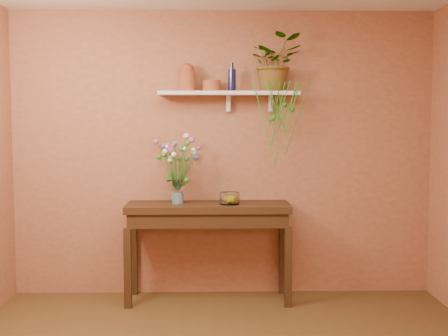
{
  "coord_description": "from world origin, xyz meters",
  "views": [
    {
      "loc": [
        -0.12,
        -3.58,
        1.67
      ],
      "look_at": [
        0.0,
        1.55,
        1.25
      ],
      "focal_mm": 46.9,
      "sensor_mm": 36.0,
      "label": 1
    }
  ],
  "objects_px": {
    "bouquet": "(177,157)",
    "blue_bottle": "(232,80)",
    "terracotta_jug": "(187,78)",
    "glass_bowl": "(230,199)",
    "sideboard": "(208,218)",
    "spider_plant": "(275,63)",
    "glass_vase": "(178,194)"
  },
  "relations": [
    {
      "from": "spider_plant",
      "to": "glass_vase",
      "type": "distance_m",
      "value": 1.51
    },
    {
      "from": "blue_bottle",
      "to": "bouquet",
      "type": "height_order",
      "value": "blue_bottle"
    },
    {
      "from": "sideboard",
      "to": "bouquet",
      "type": "height_order",
      "value": "bouquet"
    },
    {
      "from": "terracotta_jug",
      "to": "glass_bowl",
      "type": "distance_m",
      "value": 1.18
    },
    {
      "from": "terracotta_jug",
      "to": "glass_vase",
      "type": "bearing_deg",
      "value": -123.58
    },
    {
      "from": "blue_bottle",
      "to": "spider_plant",
      "type": "height_order",
      "value": "spider_plant"
    },
    {
      "from": "glass_vase",
      "to": "bouquet",
      "type": "relative_size",
      "value": 0.43
    },
    {
      "from": "glass_vase",
      "to": "bouquet",
      "type": "xyz_separation_m",
      "value": [
        -0.0,
        0.02,
        0.33
      ]
    },
    {
      "from": "terracotta_jug",
      "to": "glass_vase",
      "type": "distance_m",
      "value": 1.07
    },
    {
      "from": "sideboard",
      "to": "glass_bowl",
      "type": "relative_size",
      "value": 8.23
    },
    {
      "from": "bouquet",
      "to": "blue_bottle",
      "type": "bearing_deg",
      "value": 11.96
    },
    {
      "from": "glass_bowl",
      "to": "bouquet",
      "type": "bearing_deg",
      "value": 173.51
    },
    {
      "from": "glass_vase",
      "to": "terracotta_jug",
      "type": "bearing_deg",
      "value": 56.42
    },
    {
      "from": "sideboard",
      "to": "terracotta_jug",
      "type": "distance_m",
      "value": 1.31
    },
    {
      "from": "spider_plant",
      "to": "glass_vase",
      "type": "xyz_separation_m",
      "value": [
        -0.9,
        -0.15,
        -1.2
      ]
    },
    {
      "from": "spider_plant",
      "to": "bouquet",
      "type": "height_order",
      "value": "spider_plant"
    },
    {
      "from": "blue_bottle",
      "to": "spider_plant",
      "type": "xyz_separation_m",
      "value": [
        0.4,
        0.03,
        0.16
      ]
    },
    {
      "from": "terracotta_jug",
      "to": "glass_bowl",
      "type": "relative_size",
      "value": 1.42
    },
    {
      "from": "sideboard",
      "to": "glass_bowl",
      "type": "distance_m",
      "value": 0.27
    },
    {
      "from": "terracotta_jug",
      "to": "spider_plant",
      "type": "relative_size",
      "value": 0.49
    },
    {
      "from": "sideboard",
      "to": "blue_bottle",
      "type": "relative_size",
      "value": 5.71
    },
    {
      "from": "spider_plant",
      "to": "sideboard",
      "type": "bearing_deg",
      "value": -166.25
    },
    {
      "from": "glass_vase",
      "to": "bouquet",
      "type": "distance_m",
      "value": 0.33
    },
    {
      "from": "spider_plant",
      "to": "bouquet",
      "type": "xyz_separation_m",
      "value": [
        -0.9,
        -0.14,
        -0.87
      ]
    },
    {
      "from": "bouquet",
      "to": "terracotta_jug",
      "type": "bearing_deg",
      "value": 51.96
    },
    {
      "from": "spider_plant",
      "to": "bouquet",
      "type": "bearing_deg",
      "value": -171.36
    },
    {
      "from": "terracotta_jug",
      "to": "glass_vase",
      "type": "xyz_separation_m",
      "value": [
        -0.09,
        -0.13,
        -1.06
      ]
    },
    {
      "from": "sideboard",
      "to": "terracotta_jug",
      "type": "height_order",
      "value": "terracotta_jug"
    },
    {
      "from": "blue_bottle",
      "to": "glass_bowl",
      "type": "distance_m",
      "value": 1.1
    },
    {
      "from": "terracotta_jug",
      "to": "spider_plant",
      "type": "xyz_separation_m",
      "value": [
        0.81,
        0.02,
        0.14
      ]
    },
    {
      "from": "spider_plant",
      "to": "glass_bowl",
      "type": "height_order",
      "value": "spider_plant"
    },
    {
      "from": "blue_bottle",
      "to": "bouquet",
      "type": "bearing_deg",
      "value": -168.04
    }
  ]
}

